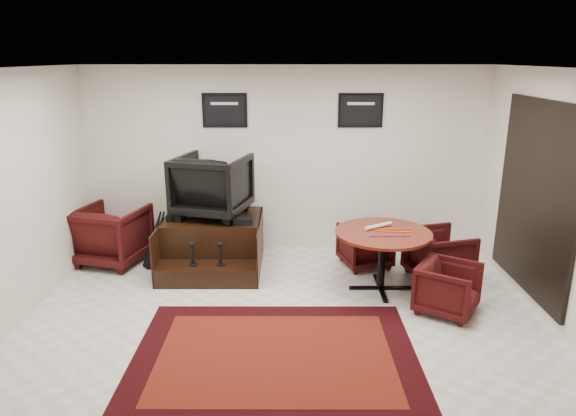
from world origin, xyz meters
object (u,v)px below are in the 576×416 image
object	(u,v)px
table_chair_back	(365,243)
table_chair_window	(439,252)
meeting_table	(383,239)
shine_chair	(212,182)
shine_podium	(213,244)
armchair_side	(112,232)
table_chair_corner	(448,286)

from	to	relation	value
table_chair_back	table_chair_window	world-z (taller)	table_chair_window
meeting_table	table_chair_back	xyz separation A→B (m)	(-0.10, 0.80, -0.37)
table_chair_back	table_chair_window	xyz separation A→B (m)	(0.94, -0.45, 0.04)
table_chair_back	table_chair_window	bearing A→B (deg)	137.77
table_chair_back	shine_chair	bearing A→B (deg)	-20.18
shine_podium	shine_chair	xyz separation A→B (m)	(0.00, 0.14, 0.87)
table_chair_back	meeting_table	bearing A→B (deg)	80.64
table_chair_back	armchair_side	bearing A→B (deg)	-18.23
table_chair_corner	armchair_side	bearing A→B (deg)	102.77
meeting_table	table_chair_window	bearing A→B (deg)	22.52
table_chair_corner	shine_chair	bearing A→B (deg)	93.95
shine_podium	table_chair_window	size ratio (longest dim) A/B	1.88
armchair_side	meeting_table	size ratio (longest dim) A/B	0.76
meeting_table	table_chair_window	size ratio (longest dim) A/B	1.61
armchair_side	table_chair_window	xyz separation A→B (m)	(4.61, -0.57, -0.09)
meeting_table	table_chair_window	distance (m)	0.96
shine_podium	table_chair_corner	xyz separation A→B (m)	(2.95, -1.42, 0.01)
shine_podium	armchair_side	bearing A→B (deg)	175.48
table_chair_window	table_chair_corner	xyz separation A→B (m)	(-0.16, -0.97, -0.04)
shine_chair	table_chair_back	xyz separation A→B (m)	(2.18, -0.15, -0.86)
table_chair_window	armchair_side	bearing A→B (deg)	67.92
table_chair_back	table_chair_corner	xyz separation A→B (m)	(0.77, -1.42, 0.00)
armchair_side	table_chair_back	xyz separation A→B (m)	(3.67, -0.12, -0.13)
shine_podium	table_chair_corner	distance (m)	3.28
table_chair_corner	table_chair_window	bearing A→B (deg)	22.27
armchair_side	table_chair_corner	xyz separation A→B (m)	(4.44, -1.54, -0.13)
table_chair_corner	table_chair_back	bearing A→B (deg)	60.42
shine_podium	armchair_side	distance (m)	1.50
armchair_side	table_chair_back	size ratio (longest dim) A/B	1.39
table_chair_window	table_chair_back	bearing A→B (deg)	49.15
shine_podium	shine_chair	world-z (taller)	shine_chair
shine_chair	meeting_table	bearing A→B (deg)	172.67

